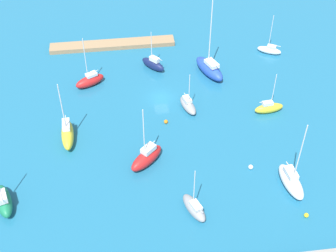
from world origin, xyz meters
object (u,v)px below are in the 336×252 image
sailboat_blue_off_beacon (209,68)px  sailboat_gray_lone_south (194,208)px  pier_dock (113,45)px  sailboat_navy_near_pier (153,64)px  sailboat_red_outer_mooring (147,157)px  sailboat_yellow_mid_basin (67,134)px  mooring_buoy_white (251,167)px  sailboat_green_center_basin (3,201)px  mooring_buoy_orange (166,122)px  sailboat_white_by_breakwater (269,50)px  mooring_buoy_yellow (306,215)px  sailboat_red_east_end (90,81)px  sailboat_white_inner_mooring (291,181)px  sailboat_yellow_along_channel (269,108)px  sailboat_gray_far_north (188,105)px

sailboat_blue_off_beacon → sailboat_gray_lone_south: (8.15, 31.06, -0.49)m
pier_dock → sailboat_navy_near_pier: 11.34m
sailboat_red_outer_mooring → sailboat_navy_near_pier: bearing=-141.3°
sailboat_yellow_mid_basin → mooring_buoy_white: 29.01m
sailboat_yellow_mid_basin → mooring_buoy_white: bearing=68.0°
sailboat_green_center_basin → mooring_buoy_orange: bearing=-76.3°
sailboat_green_center_basin → sailboat_white_by_breakwater: sailboat_green_center_basin is taller
sailboat_red_outer_mooring → sailboat_blue_off_beacon: sailboat_blue_off_beacon is taller
sailboat_green_center_basin → mooring_buoy_yellow: (-41.00, 7.10, -0.89)m
sailboat_blue_off_beacon → sailboat_red_east_end: 22.08m
sailboat_red_outer_mooring → mooring_buoy_orange: sailboat_red_outer_mooring is taller
pier_dock → sailboat_white_inner_mooring: sailboat_white_inner_mooring is taller
sailboat_blue_off_beacon → sailboat_navy_near_pier: 10.66m
sailboat_blue_off_beacon → mooring_buoy_yellow: (-6.91, 33.87, -1.05)m
sailboat_navy_near_pier → sailboat_yellow_along_channel: size_ratio=1.00×
sailboat_white_inner_mooring → sailboat_yellow_along_channel: bearing=167.7°
sailboat_white_inner_mooring → mooring_buoy_yellow: bearing=-1.9°
mooring_buoy_yellow → sailboat_navy_near_pier: bearing=-65.2°
sailboat_white_inner_mooring → sailboat_yellow_mid_basin: 34.93m
sailboat_yellow_along_channel → mooring_buoy_orange: bearing=175.7°
sailboat_gray_far_north → mooring_buoy_orange: sailboat_gray_far_north is taller
sailboat_gray_lone_south → sailboat_blue_off_beacon: bearing=-36.0°
pier_dock → sailboat_green_center_basin: size_ratio=2.52×
sailboat_yellow_mid_basin → sailboat_white_by_breakwater: size_ratio=1.38×
sailboat_red_outer_mooring → sailboat_blue_off_beacon: size_ratio=0.72×
pier_dock → sailboat_gray_lone_south: size_ratio=3.08×
sailboat_gray_far_north → mooring_buoy_orange: 5.30m
sailboat_green_center_basin → mooring_buoy_white: (-35.73, -2.50, -0.86)m
sailboat_gray_lone_south → sailboat_white_by_breakwater: bearing=-51.5°
sailboat_white_by_breakwater → mooring_buoy_white: sailboat_white_by_breakwater is taller
pier_dock → mooring_buoy_orange: bearing=107.8°
sailboat_red_outer_mooring → sailboat_blue_off_beacon: bearing=-166.0°
sailboat_red_outer_mooring → mooring_buoy_orange: size_ratio=16.40×
sailboat_gray_far_north → sailboat_navy_near_pier: sailboat_navy_near_pier is taller
sailboat_gray_lone_south → sailboat_red_outer_mooring: bearing=8.1°
mooring_buoy_white → mooring_buoy_yellow: (-5.27, 9.60, -0.04)m
pier_dock → sailboat_blue_off_beacon: (-17.52, 11.72, 0.93)m
sailboat_gray_far_north → sailboat_gray_lone_south: sailboat_gray_lone_south is taller
sailboat_white_inner_mooring → sailboat_red_outer_mooring: bearing=-116.7°
pier_dock → sailboat_gray_lone_south: bearing=102.4°
sailboat_gray_lone_south → sailboat_red_east_end: bearing=3.3°
sailboat_gray_lone_south → mooring_buoy_orange: bearing=-16.4°
sailboat_white_inner_mooring → sailboat_blue_off_beacon: size_ratio=0.82×
sailboat_red_outer_mooring → sailboat_red_east_end: sailboat_red_outer_mooring is taller
sailboat_blue_off_beacon → mooring_buoy_white: bearing=161.4°
sailboat_yellow_along_channel → sailboat_red_outer_mooring: bearing=-163.1°
sailboat_white_by_breakwater → sailboat_gray_far_north: bearing=67.1°
sailboat_blue_off_beacon → mooring_buoy_white: size_ratio=20.93×
sailboat_yellow_mid_basin → mooring_buoy_yellow: bearing=56.9°
sailboat_green_center_basin → sailboat_white_by_breakwater: bearing=-72.3°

